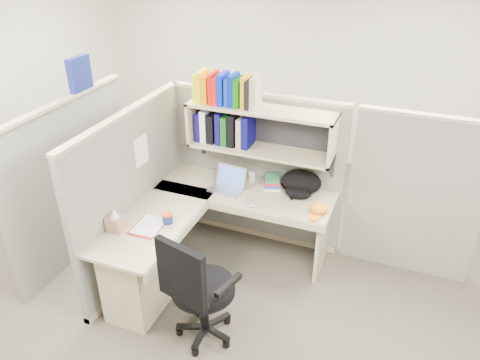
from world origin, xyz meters
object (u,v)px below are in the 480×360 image
at_px(task_chair, 200,305).
at_px(desk, 168,255).
at_px(snack_canister, 167,218).
at_px(laptop, 226,180).
at_px(backpack, 300,184).

bearing_deg(task_chair, desk, 142.24).
bearing_deg(desk, snack_canister, 107.96).
xyz_separation_m(laptop, backpack, (0.69, 0.19, 0.00)).
relative_size(laptop, task_chair, 0.30).
height_order(laptop, backpack, backpack).
bearing_deg(laptop, task_chair, -70.49).
xyz_separation_m(laptop, snack_canister, (-0.26, -0.70, -0.06)).
xyz_separation_m(backpack, snack_canister, (-0.95, -0.89, -0.07)).
relative_size(laptop, snack_canister, 3.27).
bearing_deg(snack_canister, desk, -72.04).
distance_m(desk, laptop, 0.92).
distance_m(backpack, task_chair, 1.51).
xyz_separation_m(desk, task_chair, (0.50, -0.39, -0.06)).
distance_m(snack_canister, task_chair, 0.82).
relative_size(desk, snack_canister, 17.96).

